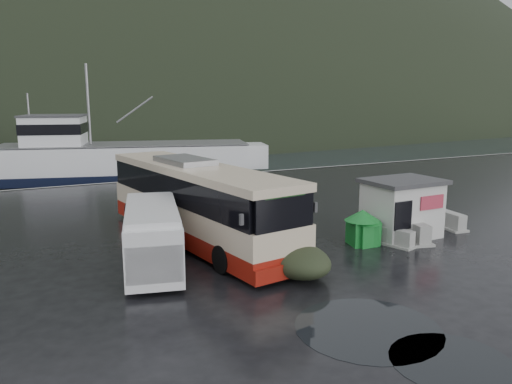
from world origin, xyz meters
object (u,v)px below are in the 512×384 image
ticket_kiosk (400,236)px  jersey_barrier_c (451,229)px  dome_tent (295,276)px  waste_bin_right (361,244)px  jersey_barrier_a (415,242)px  jersey_barrier_b (397,246)px  coach_bus (197,241)px  white_van (154,268)px  waste_bin_left (364,245)px  fishing_trawler (126,165)px

ticket_kiosk → jersey_barrier_c: ticket_kiosk is taller
dome_tent → jersey_barrier_c: bearing=12.1°
waste_bin_right → jersey_barrier_c: 5.37m
jersey_barrier_a → jersey_barrier_b: jersey_barrier_a is taller
coach_bus → dome_tent: coach_bus is taller
white_van → jersey_barrier_b: size_ratio=3.88×
coach_bus → waste_bin_left: size_ratio=8.97×
white_van → fishing_trawler: (5.09, 28.78, 0.00)m
coach_bus → white_van: 3.75m
jersey_barrier_b → white_van: bearing=169.8°
jersey_barrier_c → jersey_barrier_a: bearing=-164.1°
jersey_barrier_c → dome_tent: bearing=-167.9°
ticket_kiosk → jersey_barrier_c: size_ratio=2.08×
white_van → jersey_barrier_c: white_van is taller
dome_tent → jersey_barrier_a: size_ratio=1.69×
white_van → fishing_trawler: bearing=93.6°
ticket_kiosk → jersey_barrier_b: 1.59m
coach_bus → waste_bin_left: bearing=-39.9°
waste_bin_left → ticket_kiosk: ticket_kiosk is taller
coach_bus → jersey_barrier_b: size_ratio=8.58×
waste_bin_left → fishing_trawler: 30.04m
waste_bin_right → ticket_kiosk: size_ratio=0.46×
white_van → fishing_trawler: 29.23m
waste_bin_left → fishing_trawler: bearing=97.0°
waste_bin_left → waste_bin_right: size_ratio=0.93×
waste_bin_right → fishing_trawler: bearing=96.8°
coach_bus → jersey_barrier_a: (8.34, -4.34, 0.00)m
jersey_barrier_b → waste_bin_left: bearing=146.6°
waste_bin_left → fishing_trawler: size_ratio=0.05×
coach_bus → waste_bin_right: size_ratio=8.31×
white_van → jersey_barrier_a: 11.10m
coach_bus → ticket_kiosk: (8.38, -3.36, 0.00)m
dome_tent → fishing_trawler: (0.85, 31.68, 0.00)m
white_van → jersey_barrier_c: bearing=10.3°
waste_bin_left → fishing_trawler: fishing_trawler is taller
white_van → waste_bin_left: bearing=6.8°
dome_tent → fishing_trawler: bearing=88.5°
fishing_trawler → white_van: bearing=-84.7°
white_van → jersey_barrier_b: bearing=3.4°
waste_bin_right → jersey_barrier_b: 1.47m
fishing_trawler → waste_bin_left: bearing=-67.7°
jersey_barrier_a → jersey_barrier_b: 1.12m
waste_bin_left → dome_tent: waste_bin_left is taller
jersey_barrier_a → jersey_barrier_b: (-1.12, -0.11, 0.00)m
waste_bin_left → jersey_barrier_c: size_ratio=0.88×
waste_bin_left → jersey_barrier_c: (5.29, 0.24, 0.00)m
ticket_kiosk → jersey_barrier_b: size_ratio=2.27×
waste_bin_right → white_van: bearing=173.8°
jersey_barrier_a → jersey_barrier_c: jersey_barrier_a is taller
waste_bin_left → jersey_barrier_c: waste_bin_left is taller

